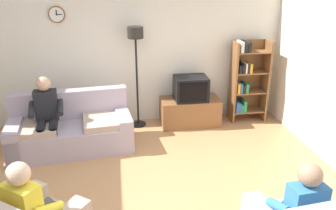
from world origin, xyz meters
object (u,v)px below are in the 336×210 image
Objects in this scene: person_in_right_armchair at (298,206)px; bookshelf at (246,80)px; person_on_couch at (47,112)px; person_in_left_armchair at (32,206)px; tv_stand at (190,111)px; floor_lamp at (136,50)px; couch at (72,131)px; tv at (191,88)px.

bookshelf is at bearing 77.13° from person_in_right_armchair.
person_on_couch is 1.11× the size of person_in_left_armchair.
tv_stand is at bearing 53.33° from person_in_left_armchair.
bookshelf is at bearing 42.46° from person_in_left_armchair.
bookshelf is 1.39× the size of person_in_left_armchair.
tv_stand is at bearing -176.32° from bookshelf.
person_in_left_armchair reaches higher than tv_stand.
person_on_couch is at bearing -149.49° from floor_lamp.
tv reaches higher than couch.
couch is 0.52m from person_on_couch.
person_in_right_armchair is at bearing -8.92° from person_in_left_armchair.
floor_lamp is 3.77m from person_in_right_armchair.
person_in_left_armchair reaches higher than couch.
person_on_couch is 1.11× the size of person_in_right_armchair.
tv_stand is at bearing 17.33° from person_on_couch.
person_in_right_armchair is at bearing -102.87° from bookshelf.
person_in_left_armchair is at bearing -83.62° from person_on_couch.
person_in_right_armchair is at bearing -47.84° from couch.
person_in_left_armchair is (-2.19, -2.94, 0.35)m from tv_stand.
person_in_left_armchair is (-1.21, -3.04, -0.85)m from floor_lamp.
floor_lamp reaches higher than couch.
couch is 1.77× the size of person_in_right_armchair.
bookshelf reaches higher than tv_stand.
bookshelf is 0.84× the size of floor_lamp.
person_in_right_armchair reaches higher than couch.
person_on_couch is at bearing -163.20° from tv.
tv_stand is 0.47m from tv.
tv is at bearing -90.00° from tv_stand.
tv_stand is at bearing 95.54° from person_in_right_armchair.
tv is at bearing 16.80° from person_on_couch.
floor_lamp is at bearing 33.50° from couch.
couch is 2.21m from tv_stand.
floor_lamp is at bearing 172.80° from tv.
floor_lamp is 3.38m from person_in_left_armchair.
floor_lamp is at bearing 179.23° from bookshelf.
bookshelf is (3.21, 0.72, 0.49)m from couch.
bookshelf is 4.47m from person_in_left_armchair.
person_on_couch reaches higher than tv_stand.
tv_stand is 1.55m from floor_lamp.
floor_lamp reaches higher than bookshelf.
tv is at bearing -175.05° from bookshelf.
floor_lamp reaches higher than person_on_couch.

